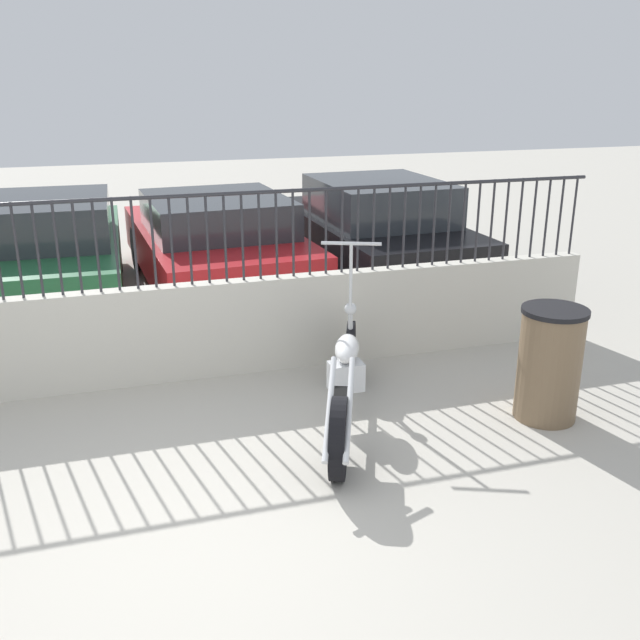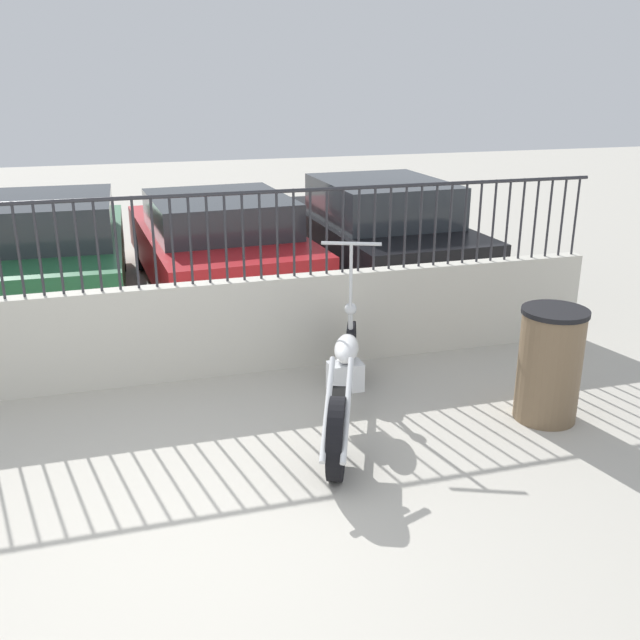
% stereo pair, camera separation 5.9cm
% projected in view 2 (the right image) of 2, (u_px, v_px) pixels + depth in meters
% --- Properties ---
extents(ground_plane, '(40.00, 40.00, 0.00)m').
position_uv_depth(ground_plane, '(185.00, 543.00, 4.43)').
color(ground_plane, '#B7B2A5').
extents(low_wall, '(9.03, 0.18, 0.92)m').
position_uv_depth(low_wall, '(152.00, 335.00, 6.62)').
color(low_wall, beige).
rests_on(low_wall, ground_plane).
extents(fence_railing, '(9.03, 0.04, 0.83)m').
position_uv_depth(fence_railing, '(143.00, 229.00, 6.29)').
color(fence_railing, '#2D2D33').
rests_on(fence_railing, low_wall).
extents(motorcycle_silver, '(1.02, 2.19, 1.40)m').
position_uv_depth(motorcycle_silver, '(344.00, 385.00, 5.73)').
color(motorcycle_silver, black).
rests_on(motorcycle_silver, ground_plane).
extents(trash_bin, '(0.54, 0.54, 0.97)m').
position_uv_depth(trash_bin, '(550.00, 365.00, 5.88)').
color(trash_bin, brown).
rests_on(trash_bin, ground_plane).
extents(car_green, '(1.89, 4.07, 1.35)m').
position_uv_depth(car_green, '(48.00, 250.00, 8.84)').
color(car_green, black).
rests_on(car_green, ground_plane).
extents(car_red, '(2.15, 4.20, 1.26)m').
position_uv_depth(car_red, '(218.00, 241.00, 9.44)').
color(car_red, black).
rests_on(car_red, ground_plane).
extents(car_black, '(1.84, 4.01, 1.43)m').
position_uv_depth(car_black, '(377.00, 232.00, 9.65)').
color(car_black, black).
rests_on(car_black, ground_plane).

